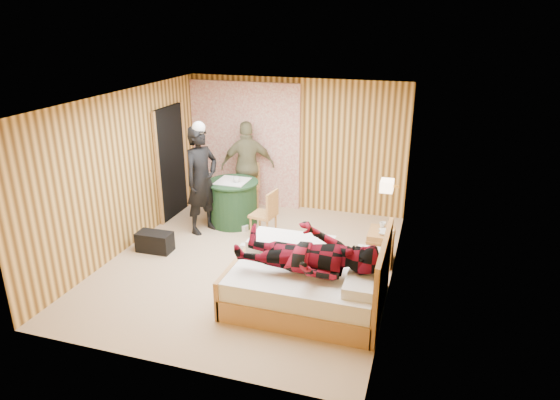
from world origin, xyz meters
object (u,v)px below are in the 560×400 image
(chair_far, at_px, (247,183))
(woman_standing, at_px, (202,180))
(nightstand, at_px, (380,246))
(duffel_bag, at_px, (155,242))
(wall_lamp, at_px, (387,186))
(round_table, at_px, (233,202))
(chair_near, at_px, (267,211))
(bed, at_px, (309,282))
(man_at_table, at_px, (248,166))
(man_on_bed, at_px, (307,244))

(chair_far, distance_m, woman_standing, 1.30)
(nightstand, bearing_deg, duffel_bag, -168.70)
(wall_lamp, relative_size, chair_far, 0.28)
(nightstand, xyz_separation_m, chair_far, (-2.72, 1.45, 0.27))
(duffel_bag, xyz_separation_m, woman_standing, (0.40, 0.97, 0.77))
(round_table, height_order, duffel_bag, round_table)
(chair_near, distance_m, duffel_bag, 1.89)
(chair_far, bearing_deg, woman_standing, -108.10)
(chair_near, bearing_deg, wall_lamp, 85.80)
(bed, relative_size, nightstand, 3.68)
(nightstand, height_order, woman_standing, woman_standing)
(wall_lamp, bearing_deg, nightstand, 104.42)
(bed, bearing_deg, woman_standing, 143.83)
(chair_near, height_order, man_at_table, man_at_table)
(bed, height_order, chair_near, bed)
(nightstand, relative_size, man_at_table, 0.31)
(nightstand, height_order, chair_near, chair_near)
(woman_standing, bearing_deg, duffel_bag, 179.58)
(round_table, bearing_deg, woman_standing, -128.85)
(bed, bearing_deg, man_on_bed, -84.28)
(round_table, bearing_deg, man_at_table, 90.00)
(wall_lamp, distance_m, duffel_bag, 3.75)
(round_table, xyz_separation_m, man_at_table, (0.00, 0.77, 0.45))
(chair_far, relative_size, man_at_table, 0.54)
(chair_far, relative_size, man_on_bed, 0.53)
(chair_far, height_order, man_at_table, man_at_table)
(bed, height_order, woman_standing, woman_standing)
(bed, distance_m, round_table, 2.92)
(woman_standing, relative_size, man_at_table, 1.08)
(wall_lamp, bearing_deg, man_at_table, 148.82)
(man_on_bed, bearing_deg, round_table, 129.70)
(duffel_bag, bearing_deg, chair_near, 31.47)
(bed, bearing_deg, wall_lamp, 57.79)
(wall_lamp, xyz_separation_m, woman_standing, (-3.13, 0.44, -0.37))
(wall_lamp, relative_size, round_table, 0.28)
(nightstand, bearing_deg, man_at_table, 151.07)
(nightstand, bearing_deg, woman_standing, 174.94)
(round_table, height_order, man_on_bed, man_on_bed)
(bed, relative_size, man_at_table, 1.14)
(bed, xyz_separation_m, chair_near, (-1.17, 1.73, 0.19))
(wall_lamp, relative_size, chair_near, 0.30)
(wall_lamp, height_order, round_table, wall_lamp)
(woman_standing, xyz_separation_m, man_at_table, (0.37, 1.23, -0.07))
(round_table, xyz_separation_m, duffel_bag, (-0.77, -1.43, -0.25))
(bed, distance_m, man_on_bed, 0.69)
(woman_standing, distance_m, man_on_bed, 3.04)
(wall_lamp, bearing_deg, man_on_bed, -117.43)
(nightstand, xyz_separation_m, man_at_table, (-2.71, 1.50, 0.60))
(man_on_bed, bearing_deg, chair_near, 121.31)
(nightstand, relative_size, woman_standing, 0.29)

